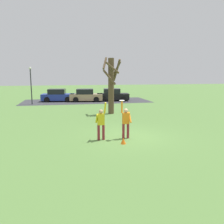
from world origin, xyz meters
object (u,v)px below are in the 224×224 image
person_defender (101,122)px  bare_tree_tall (111,83)px  parked_car_black (113,95)px  field_cone_orange (123,141)px  parked_car_blue (58,96)px  parked_car_tan (86,96)px  lamppost_by_lot (31,82)px  frisbee_disc (122,101)px  person_catcher (126,121)px

person_defender → bare_tree_tall: (2.12, 7.95, 1.68)m
parked_car_black → bare_tree_tall: (-2.05, -9.57, 1.94)m
parked_car_black → field_cone_orange: 18.74m
parked_car_blue → field_cone_orange: (3.80, -19.19, -0.57)m
parked_car_tan → bare_tree_tall: bearing=-74.8°
person_defender → lamppost_by_lot: lamppost_by_lot is taller
bare_tree_tall → lamppost_by_lot: bearing=134.5°
frisbee_disc → bare_tree_tall: 8.01m
person_catcher → parked_car_black: bearing=-100.1°
person_catcher → parked_car_blue: (-4.18, 18.23, -0.25)m
lamppost_by_lot → parked_car_blue: bearing=39.7°
bare_tree_tall → field_cone_orange: size_ratio=15.45×
bare_tree_tall → lamppost_by_lot: size_ratio=1.16×
parked_car_tan → lamppost_by_lot: 6.85m
parked_car_black → lamppost_by_lot: size_ratio=1.01×
frisbee_disc → parked_car_black: frisbee_disc is taller
frisbee_disc → parked_car_tan: size_ratio=0.07×
person_catcher → field_cone_orange: 1.32m
parked_car_blue → parked_car_black: size_ratio=1.00×
frisbee_disc → parked_car_black: (3.03, 17.50, -1.37)m
parked_car_black → parked_car_blue: bearing=-179.1°
bare_tree_tall → lamppost_by_lot: bare_tree_tall is taller
parked_car_blue → bare_tree_tall: (4.93, -10.30, 1.94)m
person_catcher → bare_tree_tall: (0.76, 7.93, 1.68)m
person_defender → parked_car_black: person_defender is taller
person_defender → frisbee_disc: 1.59m
parked_car_black → lamppost_by_lot: 10.16m
frisbee_disc → field_cone_orange: frisbee_disc is taller
parked_car_tan → field_cone_orange: bearing=-82.3°
bare_tree_tall → field_cone_orange: bare_tree_tall is taller
person_defender → parked_car_blue: 18.47m
parked_car_blue → parked_car_tan: 3.58m
field_cone_orange → bare_tree_tall: bearing=82.7°
frisbee_disc → parked_car_tan: (-0.44, 17.55, -1.37)m
frisbee_disc → person_catcher: bearing=1.0°
parked_car_blue → parked_car_tan: (3.51, -0.68, 0.00)m
parked_car_tan → lamppost_by_lot: lamppost_by_lot is taller
parked_car_black → field_cone_orange: bearing=-93.0°
person_catcher → parked_car_tan: person_catcher is taller
parked_car_tan → field_cone_orange: (0.29, -18.51, -0.57)m
lamppost_by_lot → field_cone_orange: lamppost_by_lot is taller
parked_car_blue → lamppost_by_lot: lamppost_by_lot is taller
frisbee_disc → lamppost_by_lot: 17.26m
person_catcher → frisbee_disc: (-0.22, -0.00, 1.11)m
person_catcher → field_cone_orange: (-0.37, -0.96, -0.82)m
parked_car_blue → field_cone_orange: size_ratio=13.39×
lamppost_by_lot → field_cone_orange: 18.25m
frisbee_disc → bare_tree_tall: (0.98, 7.93, 0.57)m
parked_car_blue → parked_car_tan: size_ratio=1.00×
person_catcher → parked_car_black: size_ratio=0.49×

